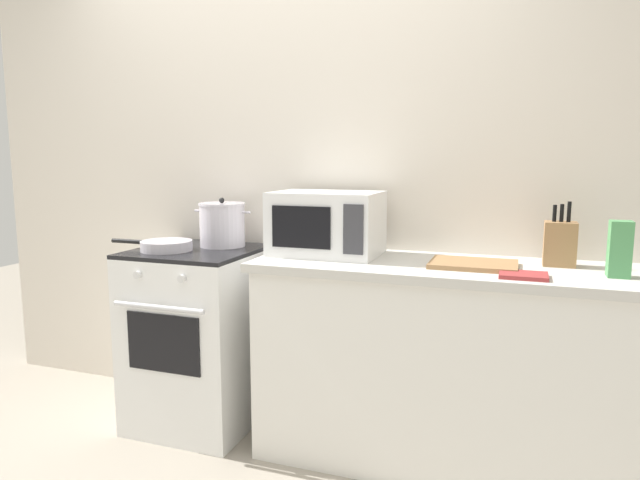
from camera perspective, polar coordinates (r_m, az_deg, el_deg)
The scene contains 11 objects.
back_wall at distance 2.95m, azimuth 2.06°, elevation 5.82°, with size 4.40×0.10×2.50m, color silver.
lower_cabinet_right at distance 2.65m, azimuth 12.35°, elevation -12.65°, with size 1.64×0.56×0.88m, color white.
countertop_right at distance 2.52m, azimuth 12.68°, elevation -2.83°, with size 1.70×0.60×0.04m, color beige.
stove at distance 3.03m, azimuth -12.22°, elevation -9.53°, with size 0.60×0.64×0.92m.
stock_pot at distance 2.97m, azimuth -9.87°, elevation 1.55°, with size 0.32×0.24×0.25m.
frying_pan at distance 2.91m, azimuth -15.40°, elevation -0.54°, with size 0.45×0.25×0.05m.
microwave at distance 2.68m, azimuth 0.68°, elevation 1.70°, with size 0.50×0.37×0.30m.
cutting_board at distance 2.48m, azimuth 15.28°, elevation -2.38°, with size 0.36×0.26×0.02m, color #997047.
knife_block at distance 2.61m, azimuth 23.14°, elevation -0.30°, with size 0.13×0.10×0.28m.
pasta_box at distance 2.46m, azimuth 28.09°, elevation -0.82°, with size 0.08×0.08×0.22m, color #4C9356.
oven_mitt at distance 2.32m, azimuth 19.92°, elevation -3.39°, with size 0.18×0.14×0.02m, color #993333.
Camera 1 is at (1.19, -1.84, 1.38)m, focal length 31.58 mm.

